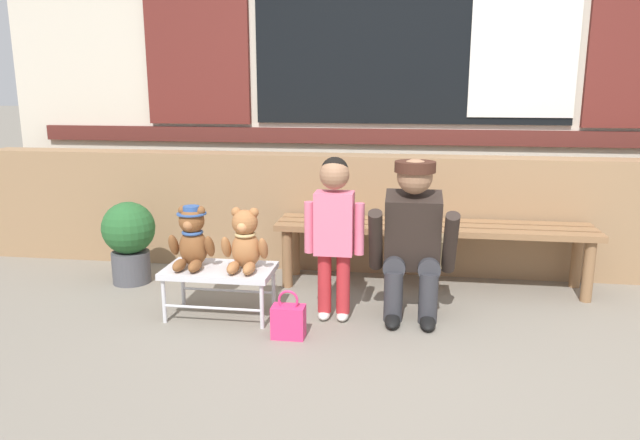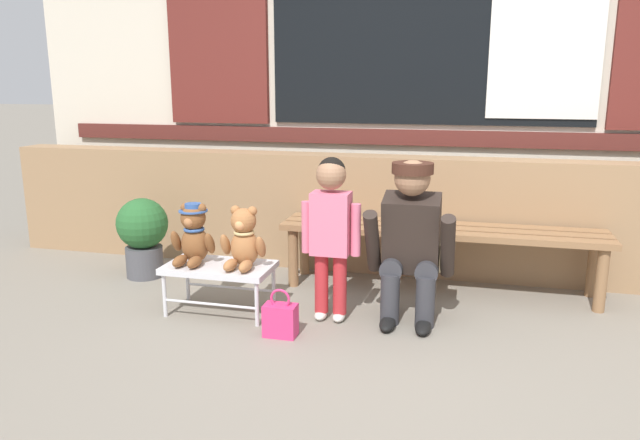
{
  "view_description": "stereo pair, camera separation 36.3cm",
  "coord_description": "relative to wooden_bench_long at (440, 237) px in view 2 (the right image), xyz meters",
  "views": [
    {
      "loc": [
        -0.0,
        -2.9,
        1.37
      ],
      "look_at": [
        -0.52,
        0.6,
        0.55
      ],
      "focal_mm": 33.67,
      "sensor_mm": 36.0,
      "label": 1
    },
    {
      "loc": [
        0.35,
        -2.83,
        1.37
      ],
      "look_at": [
        -0.52,
        0.6,
        0.55
      ],
      "focal_mm": 33.67,
      "sensor_mm": 36.0,
      "label": 2
    }
  ],
  "objects": [
    {
      "name": "ground_plane",
      "position": [
        -0.18,
        -1.06,
        -0.37
      ],
      "size": [
        60.0,
        60.0,
        0.0
      ],
      "primitive_type": "plane",
      "color": "gray"
    },
    {
      "name": "brick_low_wall",
      "position": [
        -0.18,
        0.37,
        0.05
      ],
      "size": [
        6.46,
        0.25,
        0.85
      ],
      "primitive_type": "cube",
      "color": "#997551",
      "rests_on": "ground"
    },
    {
      "name": "shop_facade",
      "position": [
        -0.18,
        0.88,
        1.46
      ],
      "size": [
        6.59,
        0.26,
        3.67
      ],
      "color": "beige",
      "rests_on": "ground"
    },
    {
      "name": "wooden_bench_long",
      "position": [
        0.0,
        0.0,
        0.0
      ],
      "size": [
        2.1,
        0.4,
        0.44
      ],
      "color": "#8E6642",
      "rests_on": "ground"
    },
    {
      "name": "small_display_bench",
      "position": [
        -1.26,
        -0.71,
        -0.11
      ],
      "size": [
        0.64,
        0.36,
        0.3
      ],
      "color": "silver",
      "rests_on": "ground"
    },
    {
      "name": "teddy_bear_with_hat",
      "position": [
        -1.42,
        -0.71,
        0.1
      ],
      "size": [
        0.28,
        0.27,
        0.36
      ],
      "color": "brown",
      "rests_on": "small_display_bench"
    },
    {
      "name": "teddy_bear_plain",
      "position": [
        -1.1,
        -0.71,
        0.09
      ],
      "size": [
        0.28,
        0.26,
        0.36
      ],
      "color": "#A86B3D",
      "rests_on": "small_display_bench"
    },
    {
      "name": "child_standing",
      "position": [
        -0.59,
        -0.65,
        0.22
      ],
      "size": [
        0.35,
        0.18,
        0.96
      ],
      "color": "#B7282D",
      "rests_on": "ground"
    },
    {
      "name": "adult_crouching",
      "position": [
        -0.13,
        -0.56,
        0.11
      ],
      "size": [
        0.5,
        0.49,
        0.95
      ],
      "color": "#333338",
      "rests_on": "ground"
    },
    {
      "name": "handbag_on_ground",
      "position": [
        -0.8,
        -0.96,
        -0.28
      ],
      "size": [
        0.18,
        0.11,
        0.27
      ],
      "color": "#E53370",
      "rests_on": "ground"
    },
    {
      "name": "potted_plant",
      "position": [
        -2.06,
        -0.21,
        -0.05
      ],
      "size": [
        0.36,
        0.36,
        0.57
      ],
      "color": "#4C4C51",
      "rests_on": "ground"
    }
  ]
}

